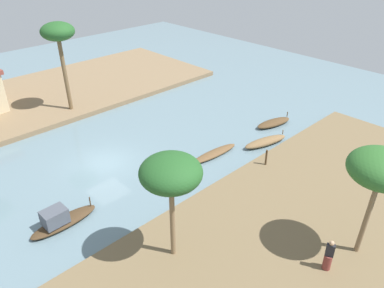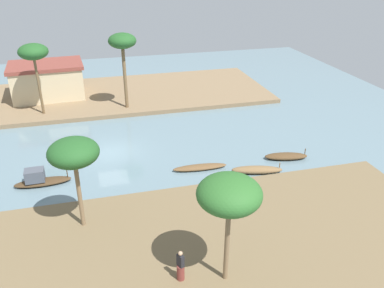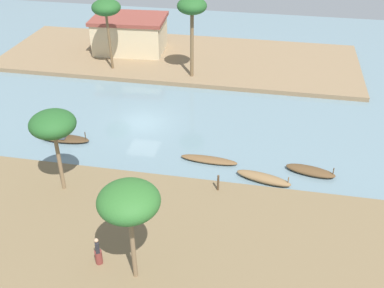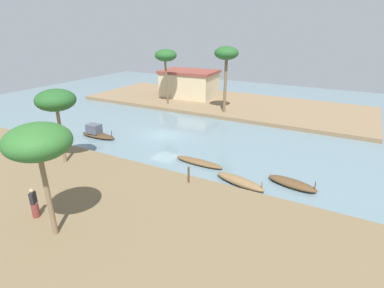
% 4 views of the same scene
% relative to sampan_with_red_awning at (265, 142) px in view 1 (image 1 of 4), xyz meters
% --- Properties ---
extents(river_water, '(66.97, 66.97, 0.00)m').
position_rel_sampan_with_red_awning_xyz_m(river_water, '(-10.45, 6.34, -0.26)').
color(river_water, slate).
rests_on(river_water, ground).
extents(riverbank_left, '(38.27, 13.74, 0.43)m').
position_rel_sampan_with_red_awning_xyz_m(riverbank_left, '(-10.45, -8.01, -0.05)').
color(riverbank_left, brown).
rests_on(riverbank_left, ground).
extents(riverbank_right, '(38.27, 13.74, 0.43)m').
position_rel_sampan_with_red_awning_xyz_m(riverbank_right, '(-10.45, 20.68, -0.05)').
color(riverbank_right, '#846B4C').
rests_on(riverbank_right, ground).
extents(sampan_with_red_awning, '(3.97, 1.89, 0.87)m').
position_rel_sampan_with_red_awning_xyz_m(sampan_with_red_awning, '(0.00, 0.00, 0.00)').
color(sampan_with_red_awning, brown).
rests_on(sampan_with_red_awning, river_water).
extents(sampan_open_hull, '(4.25, 1.11, 0.37)m').
position_rel_sampan_with_red_awning_xyz_m(sampan_open_hull, '(-4.05, 1.62, -0.08)').
color(sampan_open_hull, brown).
rests_on(sampan_open_hull, river_water).
extents(sampan_foreground, '(3.61, 1.76, 0.89)m').
position_rel_sampan_with_red_awning_xyz_m(sampan_foreground, '(3.18, 1.51, -0.02)').
color(sampan_foreground, brown).
rests_on(sampan_foreground, river_water).
extents(sampan_midstream, '(4.00, 1.24, 1.27)m').
position_rel_sampan_with_red_awning_xyz_m(sampan_midstream, '(-15.79, 2.37, 0.18)').
color(sampan_midstream, '#47331E').
rests_on(sampan_midstream, river_water).
extents(person_by_mooring, '(0.52, 0.52, 1.74)m').
position_rel_sampan_with_red_awning_xyz_m(person_by_mooring, '(-8.21, -9.62, 0.88)').
color(person_by_mooring, brown).
rests_on(person_by_mooring, riverbank_left).
extents(mooring_post, '(0.14, 0.14, 1.15)m').
position_rel_sampan_with_red_awning_xyz_m(mooring_post, '(-2.86, -2.10, 0.74)').
color(mooring_post, '#4C3823').
rests_on(mooring_post, riverbank_left).
extents(palm_tree_left_near, '(2.85, 2.85, 5.63)m').
position_rel_sampan_with_red_awning_xyz_m(palm_tree_left_near, '(-12.83, -3.82, 4.96)').
color(palm_tree_left_near, '#7F6647').
rests_on(palm_tree_left_near, riverbank_left).
extents(palm_tree_left_far, '(3.01, 3.01, 5.82)m').
position_rel_sampan_with_red_awning_xyz_m(palm_tree_left_far, '(-6.03, -10.14, 5.11)').
color(palm_tree_left_far, '#7F6647').
rests_on(palm_tree_left_far, riverbank_left).
extents(palm_tree_right_tall, '(2.77, 2.77, 7.65)m').
position_rel_sampan_with_red_awning_xyz_m(palm_tree_right_tall, '(-8.03, 15.71, 6.83)').
color(palm_tree_right_tall, brown).
rests_on(palm_tree_right_tall, riverbank_right).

